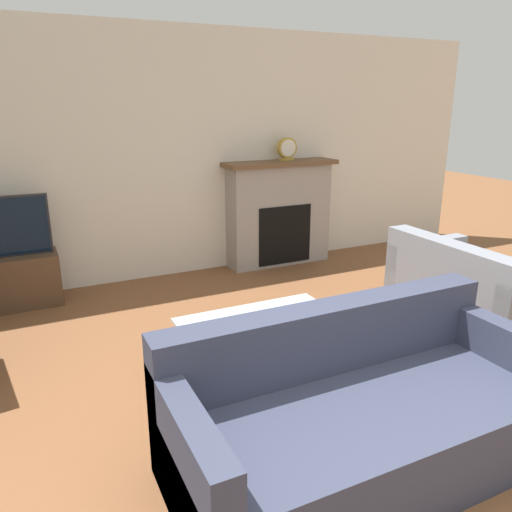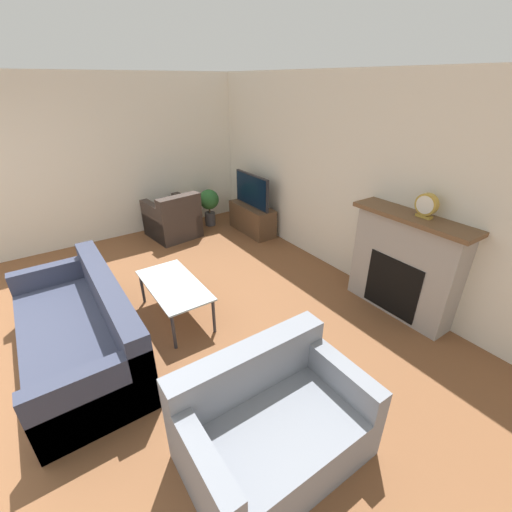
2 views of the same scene
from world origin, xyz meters
The scene contains 7 objects.
wall_back centered at (0.00, 4.45, 1.35)m, with size 8.59×0.06×2.70m.
fireplace centered at (1.46, 4.25, 0.65)m, with size 1.38×0.38×1.26m.
tv_stand centered at (-1.59, 4.14, 0.26)m, with size 1.02×0.39×0.51m.
couch_sectional centered at (0.16, 0.89, 0.29)m, with size 2.11×0.94×0.82m.
couch_loveseat centered at (2.07, 1.86, 0.29)m, with size 0.89×1.33×0.82m.
coffee_table centered at (0.06, 1.94, 0.41)m, with size 1.11×0.55×0.46m.
mantel_clock centered at (1.56, 4.25, 1.39)m, with size 0.24×0.07×0.27m.
Camera 1 is at (-1.36, -0.96, 1.92)m, focal length 35.00 mm.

